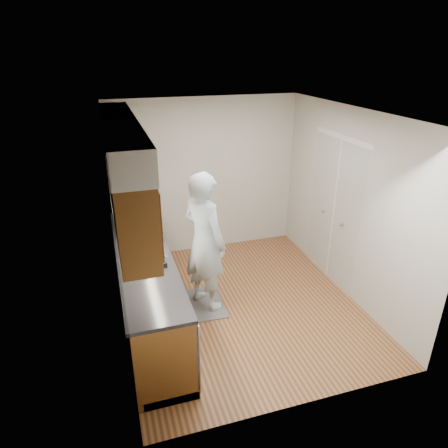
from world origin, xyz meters
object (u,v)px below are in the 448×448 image
(soap_bottle_b, at_px, (152,220))
(soap_bottle_c, at_px, (145,218))
(person, at_px, (204,233))
(soap_bottle_a, at_px, (135,223))
(dish_rack, at_px, (146,265))
(soda_can, at_px, (147,228))

(soap_bottle_b, relative_size, soap_bottle_c, 1.03)
(person, height_order, soap_bottle_a, person)
(dish_rack, bearing_deg, soap_bottle_c, 61.47)
(person, bearing_deg, soap_bottle_a, 29.43)
(soap_bottle_b, xyz_separation_m, soap_bottle_c, (-0.07, 0.10, -0.00))
(person, bearing_deg, soda_can, 24.48)
(person, relative_size, soda_can, 15.62)
(person, height_order, soap_bottle_b, person)
(soda_can, relative_size, dish_rack, 0.37)
(soda_can, bearing_deg, soap_bottle_b, 59.58)
(soap_bottle_b, height_order, dish_rack, soap_bottle_b)
(soap_bottle_c, height_order, dish_rack, soap_bottle_c)
(soda_can, xyz_separation_m, dish_rack, (-0.12, -0.92, -0.04))
(soap_bottle_b, relative_size, dish_rack, 0.51)
(soap_bottle_c, relative_size, dish_rack, 0.49)
(soap_bottle_a, height_order, dish_rack, soap_bottle_a)
(soda_can, bearing_deg, dish_rack, -97.37)
(person, distance_m, soda_can, 0.81)
(dish_rack, bearing_deg, soda_can, 60.77)
(dish_rack, bearing_deg, person, 7.63)
(person, relative_size, soap_bottle_a, 7.27)
(soda_can, bearing_deg, person, -36.04)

